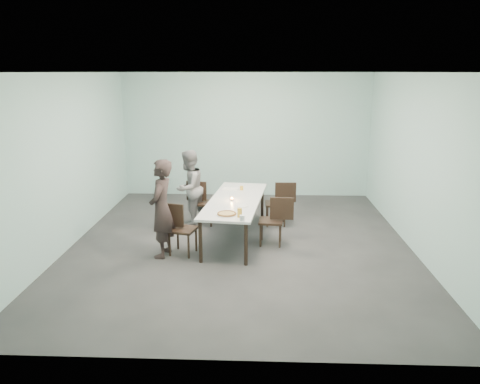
{
  "coord_description": "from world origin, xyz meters",
  "views": [
    {
      "loc": [
        0.32,
        -7.9,
        3.01
      ],
      "look_at": [
        0.0,
        -0.12,
        1.0
      ],
      "focal_mm": 35.0,
      "sensor_mm": 36.0,
      "label": 1
    }
  ],
  "objects_px": {
    "side_plate": "(242,206)",
    "chair_near_left": "(178,225)",
    "diner_near": "(162,209)",
    "beer_glass": "(240,213)",
    "diner_far": "(189,188)",
    "amber_tumbler": "(242,188)",
    "chair_far_left": "(202,199)",
    "pizza": "(227,214)",
    "chair_far_right": "(280,200)",
    "chair_near_right": "(275,217)",
    "water_tumbler": "(242,218)",
    "tealight": "(232,200)",
    "table": "(235,202)"
  },
  "relations": [
    {
      "from": "chair_far_left",
      "to": "amber_tumbler",
      "type": "relative_size",
      "value": 10.88
    },
    {
      "from": "diner_near",
      "to": "side_plate",
      "type": "bearing_deg",
      "value": 115.04
    },
    {
      "from": "side_plate",
      "to": "chair_near_left",
      "type": "bearing_deg",
      "value": -163.46
    },
    {
      "from": "diner_far",
      "to": "chair_near_left",
      "type": "bearing_deg",
      "value": 25.33
    },
    {
      "from": "diner_far",
      "to": "beer_glass",
      "type": "bearing_deg",
      "value": 54.02
    },
    {
      "from": "table",
      "to": "amber_tumbler",
      "type": "distance_m",
      "value": 0.7
    },
    {
      "from": "chair_near_left",
      "to": "amber_tumbler",
      "type": "bearing_deg",
      "value": 69.31
    },
    {
      "from": "diner_near",
      "to": "side_plate",
      "type": "relative_size",
      "value": 9.14
    },
    {
      "from": "chair_near_right",
      "to": "amber_tumbler",
      "type": "xyz_separation_m",
      "value": [
        -0.64,
        0.97,
        0.29
      ]
    },
    {
      "from": "chair_far_right",
      "to": "pizza",
      "type": "relative_size",
      "value": 2.56
    },
    {
      "from": "diner_near",
      "to": "amber_tumbler",
      "type": "bearing_deg",
      "value": 148.38
    },
    {
      "from": "side_plate",
      "to": "water_tumbler",
      "type": "height_order",
      "value": "water_tumbler"
    },
    {
      "from": "side_plate",
      "to": "chair_far_left",
      "type": "bearing_deg",
      "value": 123.32
    },
    {
      "from": "chair_near_right",
      "to": "pizza",
      "type": "bearing_deg",
      "value": 44.32
    },
    {
      "from": "diner_near",
      "to": "beer_glass",
      "type": "distance_m",
      "value": 1.31
    },
    {
      "from": "tealight",
      "to": "side_plate",
      "type": "bearing_deg",
      "value": -60.3
    },
    {
      "from": "chair_near_right",
      "to": "tealight",
      "type": "xyz_separation_m",
      "value": [
        -0.78,
        0.18,
        0.27
      ]
    },
    {
      "from": "chair_near_right",
      "to": "side_plate",
      "type": "xyz_separation_m",
      "value": [
        -0.58,
        -0.18,
        0.25
      ]
    },
    {
      "from": "diner_near",
      "to": "chair_far_right",
      "type": "bearing_deg",
      "value": 137.65
    },
    {
      "from": "chair_near_right",
      "to": "pizza",
      "type": "height_order",
      "value": "chair_near_right"
    },
    {
      "from": "diner_near",
      "to": "side_plate",
      "type": "distance_m",
      "value": 1.39
    },
    {
      "from": "beer_glass",
      "to": "tealight",
      "type": "relative_size",
      "value": 2.68
    },
    {
      "from": "table",
      "to": "pizza",
      "type": "height_order",
      "value": "pizza"
    },
    {
      "from": "diner_near",
      "to": "amber_tumbler",
      "type": "height_order",
      "value": "diner_near"
    },
    {
      "from": "chair_near_left",
      "to": "diner_near",
      "type": "relative_size",
      "value": 0.53
    },
    {
      "from": "chair_far_left",
      "to": "chair_far_right",
      "type": "height_order",
      "value": "same"
    },
    {
      "from": "diner_near",
      "to": "pizza",
      "type": "distance_m",
      "value": 1.09
    },
    {
      "from": "chair_near_right",
      "to": "water_tumbler",
      "type": "bearing_deg",
      "value": 64.78
    },
    {
      "from": "pizza",
      "to": "side_plate",
      "type": "xyz_separation_m",
      "value": [
        0.24,
        0.51,
        -0.01
      ]
    },
    {
      "from": "diner_far",
      "to": "amber_tumbler",
      "type": "height_order",
      "value": "diner_far"
    },
    {
      "from": "pizza",
      "to": "chair_far_right",
      "type": "bearing_deg",
      "value": 62.65
    },
    {
      "from": "side_plate",
      "to": "tealight",
      "type": "distance_m",
      "value": 0.41
    },
    {
      "from": "beer_glass",
      "to": "amber_tumbler",
      "type": "xyz_separation_m",
      "value": [
        -0.04,
        1.78,
        -0.03
      ]
    },
    {
      "from": "chair_near_left",
      "to": "diner_far",
      "type": "xyz_separation_m",
      "value": [
        -0.04,
        1.57,
        0.26
      ]
    },
    {
      "from": "tealight",
      "to": "amber_tumbler",
      "type": "distance_m",
      "value": 0.81
    },
    {
      "from": "chair_far_right",
      "to": "chair_near_left",
      "type": "bearing_deg",
      "value": 41.37
    },
    {
      "from": "pizza",
      "to": "beer_glass",
      "type": "xyz_separation_m",
      "value": [
        0.21,
        -0.11,
        0.06
      ]
    },
    {
      "from": "water_tumbler",
      "to": "chair_near_left",
      "type": "bearing_deg",
      "value": 156.18
    },
    {
      "from": "table",
      "to": "chair_far_right",
      "type": "height_order",
      "value": "chair_far_right"
    },
    {
      "from": "diner_near",
      "to": "chair_near_left",
      "type": "bearing_deg",
      "value": 122.16
    },
    {
      "from": "chair_near_right",
      "to": "chair_far_right",
      "type": "height_order",
      "value": "same"
    },
    {
      "from": "chair_far_left",
      "to": "beer_glass",
      "type": "xyz_separation_m",
      "value": [
        0.85,
        -1.95,
        0.32
      ]
    },
    {
      "from": "chair_far_left",
      "to": "diner_near",
      "type": "distance_m",
      "value": 1.85
    },
    {
      "from": "chair_far_right",
      "to": "diner_near",
      "type": "distance_m",
      "value": 2.7
    },
    {
      "from": "chair_far_right",
      "to": "diner_near",
      "type": "bearing_deg",
      "value": 39.65
    },
    {
      "from": "beer_glass",
      "to": "side_plate",
      "type": "bearing_deg",
      "value": 87.88
    },
    {
      "from": "chair_near_right",
      "to": "water_tumbler",
      "type": "xyz_separation_m",
      "value": [
        -0.56,
        -0.98,
        0.29
      ]
    },
    {
      "from": "diner_near",
      "to": "beer_glass",
      "type": "bearing_deg",
      "value": 88.62
    },
    {
      "from": "diner_far",
      "to": "diner_near",
      "type": "bearing_deg",
      "value": 16.96
    },
    {
      "from": "side_plate",
      "to": "beer_glass",
      "type": "height_order",
      "value": "beer_glass"
    }
  ]
}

